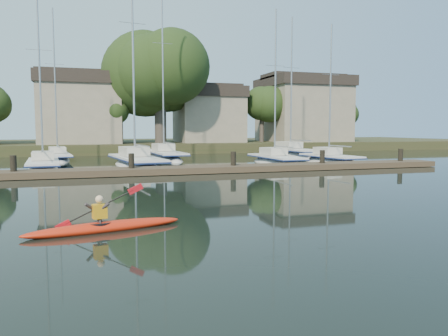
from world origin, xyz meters
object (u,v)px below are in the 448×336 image
object	(u,v)px
sailboat_3	(276,166)
sailboat_6	(165,161)
sailboat_2	(136,170)
sailboat_5	(58,162)
sailboat_7	(292,158)
sailboat_4	(330,165)
sailboat_1	(43,172)
dock	(184,170)
kayak	(104,225)

from	to	relation	value
sailboat_3	sailboat_6	bearing A→B (deg)	130.90
sailboat_6	sailboat_2	bearing A→B (deg)	-116.78
sailboat_5	sailboat_7	size ratio (longest dim) A/B	0.93
sailboat_4	sailboat_1	bearing A→B (deg)	171.39
dock	sailboat_6	world-z (taller)	sailboat_6
sailboat_2	sailboat_6	xyz separation A→B (m)	(3.14, 7.05, 0.01)
kayak	dock	size ratio (longest dim) A/B	0.12
sailboat_1	sailboat_7	bearing A→B (deg)	15.35
sailboat_2	sailboat_7	bearing A→B (deg)	17.89
kayak	dock	distance (m)	14.25
sailboat_5	sailboat_7	distance (m)	20.69
sailboat_2	sailboat_7	size ratio (longest dim) A/B	1.15
sailboat_4	sailboat_5	distance (m)	21.72
sailboat_1	sailboat_4	size ratio (longest dim) A/B	1.12
sailboat_2	sailboat_6	size ratio (longest dim) A/B	0.99
dock	sailboat_5	distance (m)	15.25
dock	sailboat_1	size ratio (longest dim) A/B	2.64
sailboat_1	sailboat_4	xyz separation A→B (m)	(20.12, -0.78, -0.01)
sailboat_7	dock	bearing A→B (deg)	-143.46
kayak	sailboat_1	size ratio (longest dim) A/B	0.31
sailboat_1	sailboat_7	distance (m)	22.38
sailboat_7	sailboat_3	bearing A→B (deg)	-130.67
sailboat_1	sailboat_3	xyz separation A→B (m)	(15.91, -0.22, -0.01)
sailboat_2	sailboat_7	world-z (taller)	sailboat_2
sailboat_1	sailboat_3	size ratio (longest dim) A/B	1.04
sailboat_3	dock	bearing A→B (deg)	-150.64
sailboat_6	sailboat_7	world-z (taller)	sailboat_6
sailboat_3	sailboat_4	bearing A→B (deg)	-9.12
sailboat_2	sailboat_3	size ratio (longest dim) A/B	1.33
sailboat_4	sailboat_6	distance (m)	13.82
sailboat_5	sailboat_6	bearing A→B (deg)	-12.68
dock	sailboat_7	size ratio (longest dim) A/B	2.38
dock	sailboat_3	xyz separation A→B (m)	(7.87, 4.71, -0.39)
sailboat_6	sailboat_7	bearing A→B (deg)	-1.63
kayak	sailboat_7	bearing A→B (deg)	43.36
sailboat_2	sailboat_5	size ratio (longest dim) A/B	1.24
kayak	sailboat_3	xyz separation A→B (m)	(12.80, 18.08, -0.34)
dock	sailboat_4	bearing A→B (deg)	18.95
sailboat_4	sailboat_6	bearing A→B (deg)	137.46
sailboat_1	sailboat_3	bearing A→B (deg)	-5.35
kayak	sailboat_4	size ratio (longest dim) A/B	0.35
sailboat_7	sailboat_6	bearing A→B (deg)	173.74
sailboat_4	sailboat_6	world-z (taller)	sailboat_6
sailboat_4	sailboat_6	size ratio (longest dim) A/B	0.69
sailboat_4	sailboat_5	xyz separation A→B (m)	(-19.76, 9.02, 0.02)
dock	sailboat_3	size ratio (longest dim) A/B	2.75
sailboat_3	sailboat_5	bearing A→B (deg)	149.90
dock	sailboat_7	world-z (taller)	sailboat_7
sailboat_3	sailboat_4	distance (m)	4.25
kayak	sailboat_3	world-z (taller)	sailboat_3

